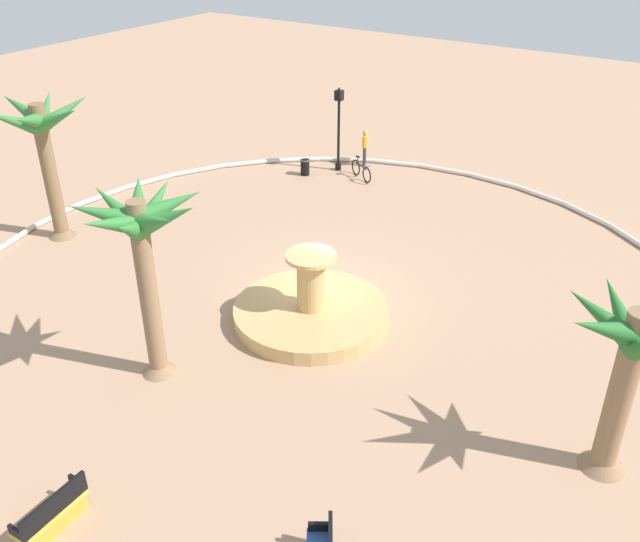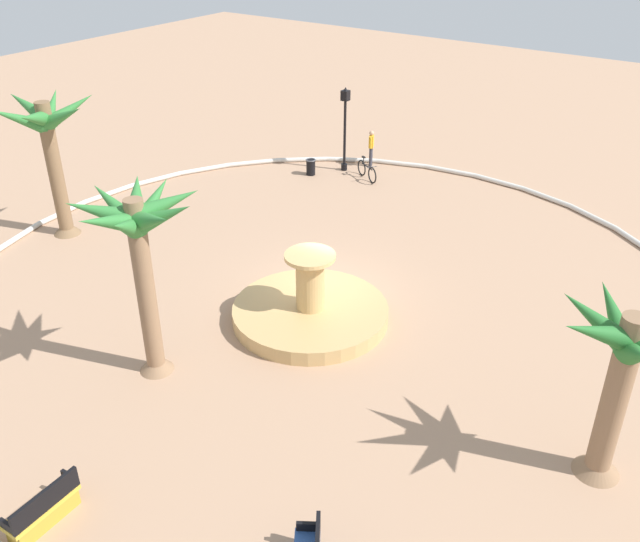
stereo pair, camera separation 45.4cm
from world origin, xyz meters
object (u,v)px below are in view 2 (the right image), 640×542
object	(u,v)px
palm_tree_near_fountain	(624,363)
lamppost	(345,123)
person_cyclist_helmet	(371,146)
bicycle_red_frame	(367,171)
bench_west	(44,511)
trash_bin	(311,167)
palm_tree_by_curb	(139,239)
palm_tree_mid_plaza	(49,139)
fountain	(310,311)

from	to	relation	value
palm_tree_near_fountain	lamppost	distance (m)	19.32
person_cyclist_helmet	bicycle_red_frame	bearing A→B (deg)	115.22
bench_west	palm_tree_near_fountain	bearing A→B (deg)	-138.29
trash_bin	person_cyclist_helmet	world-z (taller)	person_cyclist_helmet
palm_tree_by_curb	palm_tree_mid_plaza	distance (m)	9.80
palm_tree_by_curb	palm_tree_mid_plaza	xyz separation A→B (m)	(8.97, -3.93, -0.28)
palm_tree_mid_plaza	bench_west	xyz separation A→B (m)	(-10.88, 8.86, -3.35)
palm_tree_near_fountain	bicycle_red_frame	distance (m)	18.18
person_cyclist_helmet	palm_tree_by_curb	bearing A→B (deg)	101.18
palm_tree_by_curb	person_cyclist_helmet	bearing A→B (deg)	-78.82
fountain	palm_tree_mid_plaza	size ratio (longest dim) A/B	0.89
trash_bin	bicycle_red_frame	size ratio (longest dim) A/B	0.48
bench_west	trash_bin	world-z (taller)	bench_west
palm_tree_mid_plaza	lamppost	xyz separation A→B (m)	(-4.99, -11.47, -1.46)
bicycle_red_frame	person_cyclist_helmet	world-z (taller)	person_cyclist_helmet
bicycle_red_frame	palm_tree_near_fountain	bearing A→B (deg)	137.98
palm_tree_mid_plaza	trash_bin	xyz separation A→B (m)	(-4.06, -10.13, -3.31)
palm_tree_near_fountain	palm_tree_by_curb	distance (m)	11.26
lamppost	trash_bin	size ratio (longest dim) A/B	5.24
fountain	bench_west	world-z (taller)	fountain
bicycle_red_frame	person_cyclist_helmet	size ratio (longest dim) A/B	0.89
palm_tree_near_fountain	lamppost	bearing A→B (deg)	-39.96
palm_tree_by_curb	trash_bin	bearing A→B (deg)	-70.74
palm_tree_mid_plaza	lamppost	distance (m)	12.59
fountain	bicycle_red_frame	xyz separation A→B (m)	(4.53, -10.68, 0.07)
trash_bin	palm_tree_mid_plaza	bearing A→B (deg)	68.14
fountain	palm_tree_mid_plaza	xyz separation A→B (m)	(10.95, 0.43, 3.38)
palm_tree_by_curb	bicycle_red_frame	bearing A→B (deg)	-80.36
trash_bin	palm_tree_by_curb	bearing A→B (deg)	109.26
palm_tree_near_fountain	trash_bin	size ratio (longest dim) A/B	6.03
palm_tree_near_fountain	palm_tree_mid_plaza	bearing A→B (deg)	-2.68
trash_bin	person_cyclist_helmet	xyz separation A→B (m)	(-1.64, -2.51, 0.56)
fountain	bicycle_red_frame	distance (m)	11.60
person_cyclist_helmet	trash_bin	bearing A→B (deg)	56.90
bench_west	lamppost	bearing A→B (deg)	-73.83
palm_tree_by_curb	person_cyclist_helmet	world-z (taller)	palm_tree_by_curb
palm_tree_near_fountain	person_cyclist_helmet	world-z (taller)	palm_tree_near_fountain
fountain	palm_tree_by_curb	xyz separation A→B (m)	(1.98, 4.37, 3.66)
person_cyclist_helmet	fountain	bearing A→B (deg)	113.29
palm_tree_by_curb	lamppost	bearing A→B (deg)	-75.49
palm_tree_by_curb	bench_west	bearing A→B (deg)	111.18
bench_west	trash_bin	bearing A→B (deg)	-70.24
palm_tree_near_fountain	palm_tree_mid_plaza	size ratio (longest dim) A/B	0.83
palm_tree_near_fountain	palm_tree_by_curb	xyz separation A→B (m)	(10.81, 3.01, 0.96)
fountain	palm_tree_near_fountain	size ratio (longest dim) A/B	1.07
bench_west	palm_tree_by_curb	bearing A→B (deg)	-68.82
bicycle_red_frame	lamppost	bearing A→B (deg)	-14.06
palm_tree_mid_plaza	bicycle_red_frame	xyz separation A→B (m)	(-6.42, -11.11, -3.31)
palm_tree_mid_plaza	bicycle_red_frame	bearing A→B (deg)	-120.00
bench_west	palm_tree_mid_plaza	bearing A→B (deg)	-39.14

